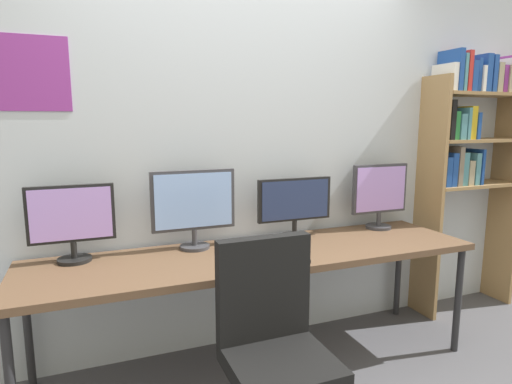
{
  "coord_description": "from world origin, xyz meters",
  "views": [
    {
      "loc": [
        -0.9,
        -1.65,
        1.5
      ],
      "look_at": [
        0.0,
        0.65,
        1.09
      ],
      "focal_mm": 30.03,
      "sensor_mm": 36.0,
      "label": 1
    }
  ],
  "objects": [
    {
      "name": "desk",
      "position": [
        0.0,
        0.6,
        0.69
      ],
      "size": [
        2.66,
        0.68,
        0.74
      ],
      "color": "brown",
      "rests_on": "ground_plane"
    },
    {
      "name": "monitor_center_left",
      "position": [
        -0.34,
        0.81,
        1.01
      ],
      "size": [
        0.5,
        0.18,
        0.48
      ],
      "color": "#38383D",
      "rests_on": "desk"
    },
    {
      "name": "office_chair",
      "position": [
        -0.19,
        -0.07,
        0.4
      ],
      "size": [
        0.52,
        0.52,
        0.99
      ],
      "color": "#2D2D33",
      "rests_on": "ground_plane"
    },
    {
      "name": "wall_back",
      "position": [
        -0.0,
        1.02,
        1.3
      ],
      "size": [
        5.06,
        0.11,
        2.6
      ],
      "color": "silver",
      "rests_on": "ground_plane"
    },
    {
      "name": "keyboard_main",
      "position": [
        0.0,
        0.37,
        0.75
      ],
      "size": [
        0.37,
        0.13,
        0.02
      ],
      "primitive_type": "cube",
      "color": "black",
      "rests_on": "desk"
    },
    {
      "name": "computer_mouse",
      "position": [
        -0.27,
        0.41,
        0.76
      ],
      "size": [
        0.06,
        0.1,
        0.03
      ],
      "primitive_type": "ellipsoid",
      "color": "black",
      "rests_on": "desk"
    },
    {
      "name": "monitor_far_right",
      "position": [
        1.01,
        0.81,
        0.99
      ],
      "size": [
        0.44,
        0.18,
        0.46
      ],
      "color": "#38383D",
      "rests_on": "desk"
    },
    {
      "name": "monitor_far_left",
      "position": [
        -1.01,
        0.81,
        0.97
      ],
      "size": [
        0.45,
        0.18,
        0.42
      ],
      "color": "black",
      "rests_on": "desk"
    },
    {
      "name": "monitor_center_right",
      "position": [
        0.34,
        0.81,
        0.96
      ],
      "size": [
        0.51,
        0.18,
        0.4
      ],
      "color": "black",
      "rests_on": "desk"
    },
    {
      "name": "bookshelf",
      "position": [
        1.82,
        0.83,
        1.35
      ],
      "size": [
        0.83,
        0.28,
        2.01
      ],
      "color": "#9E7A4C",
      "rests_on": "ground_plane"
    }
  ]
}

